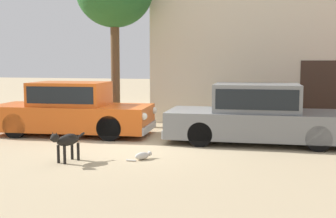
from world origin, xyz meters
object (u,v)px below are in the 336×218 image
at_px(parked_sedan_nearest, 72,109).
at_px(parked_sedan_second, 257,114).
at_px(stray_cat, 143,156).
at_px(stray_dog_spotted, 67,140).

relative_size(parked_sedan_nearest, parked_sedan_second, 0.98).
distance_m(parked_sedan_nearest, parked_sedan_second, 5.15).
height_order(parked_sedan_nearest, parked_sedan_second, parked_sedan_second).
xyz_separation_m(parked_sedan_nearest, stray_cat, (2.87, -2.50, -0.65)).
height_order(parked_sedan_second, stray_dog_spotted, parked_sedan_second).
bearing_deg(parked_sedan_nearest, stray_dog_spotted, -69.72).
xyz_separation_m(stray_dog_spotted, stray_cat, (1.44, 0.60, -0.37)).
height_order(parked_sedan_nearest, stray_cat, parked_sedan_nearest).
distance_m(stray_dog_spotted, stray_cat, 1.60).
relative_size(parked_sedan_nearest, stray_cat, 9.93).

